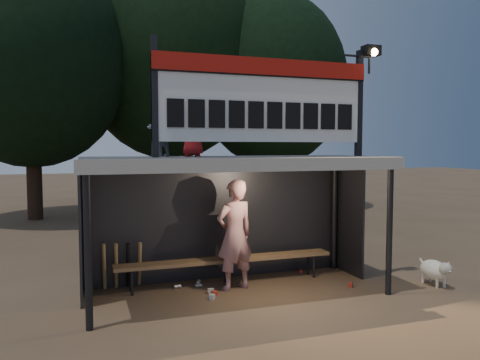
% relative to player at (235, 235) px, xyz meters
% --- Properties ---
extents(ground, '(80.00, 80.00, 0.00)m').
position_rel_player_xyz_m(ground, '(-0.04, -0.22, -0.96)').
color(ground, brown).
rests_on(ground, ground).
extents(player, '(0.79, 0.62, 1.92)m').
position_rel_player_xyz_m(player, '(0.00, 0.00, 0.00)').
color(player, silver).
rests_on(player, ground).
extents(child_a, '(0.56, 0.54, 0.91)m').
position_rel_player_xyz_m(child_a, '(-1.28, 0.22, 1.81)').
color(child_a, gray).
rests_on(child_a, dugout_shelter).
extents(child_b, '(0.46, 0.30, 0.93)m').
position_rel_player_xyz_m(child_b, '(-0.69, 0.22, 1.82)').
color(child_b, '#AC1A1D').
rests_on(child_b, dugout_shelter).
extents(dugout_shelter, '(5.10, 2.08, 2.32)m').
position_rel_player_xyz_m(dugout_shelter, '(-0.04, 0.02, 0.88)').
color(dugout_shelter, '#3A3A3C').
rests_on(dugout_shelter, ground).
extents(scoreboard_assembly, '(4.10, 0.27, 1.99)m').
position_rel_player_xyz_m(scoreboard_assembly, '(0.51, -0.23, 2.36)').
color(scoreboard_assembly, black).
rests_on(scoreboard_assembly, dugout_shelter).
extents(bench, '(4.00, 0.35, 0.48)m').
position_rel_player_xyz_m(bench, '(-0.04, 0.33, -0.53)').
color(bench, olive).
rests_on(bench, ground).
extents(tree_left, '(6.46, 6.46, 9.27)m').
position_rel_player_xyz_m(tree_left, '(-4.04, 9.78, 4.55)').
color(tree_left, '#312016').
rests_on(tree_left, ground).
extents(tree_mid, '(7.22, 7.22, 10.36)m').
position_rel_player_xyz_m(tree_mid, '(0.96, 11.28, 5.20)').
color(tree_mid, black).
rests_on(tree_mid, ground).
extents(tree_right, '(6.08, 6.08, 8.72)m').
position_rel_player_xyz_m(tree_right, '(4.96, 10.28, 4.23)').
color(tree_right, black).
rests_on(tree_right, ground).
extents(dog, '(0.36, 0.81, 0.49)m').
position_rel_player_xyz_m(dog, '(3.47, -0.96, -0.68)').
color(dog, white).
rests_on(dog, ground).
extents(bats, '(0.68, 0.35, 0.84)m').
position_rel_player_xyz_m(bats, '(-1.87, 0.60, -0.53)').
color(bats, '#A27E4B').
rests_on(bats, ground).
extents(litter, '(3.06, 1.25, 0.08)m').
position_rel_player_xyz_m(litter, '(0.01, 0.03, -0.92)').
color(litter, red).
rests_on(litter, ground).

